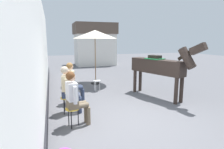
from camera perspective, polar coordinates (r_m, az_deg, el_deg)
ground_plane at (r=8.00m, az=-1.23°, el=-5.05°), size 40.00×40.00×0.00m
pub_facade_wall at (r=5.93m, az=-21.16°, el=3.99°), size 0.34×14.00×3.40m
distant_cottage at (r=16.45m, az=-5.26°, el=9.16°), size 3.40×2.60×3.50m
seated_visitor_near at (r=4.74m, az=-11.19°, el=-6.35°), size 0.61×0.48×1.39m
seated_visitor_middle at (r=5.64m, az=-12.99°, el=-3.75°), size 0.61×0.49×1.39m
seated_visitor_far at (r=6.51m, az=-11.71°, el=-1.81°), size 0.61×0.49×1.39m
saddled_horse_center at (r=7.15m, az=14.06°, el=2.28°), size 1.28×2.87×2.06m
cafe_parasol at (r=9.15m, az=-5.14°, el=11.79°), size 2.10×2.10×2.58m
spare_stool_white at (r=7.96m, az=-4.65°, el=-2.19°), size 0.32×0.32×0.46m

